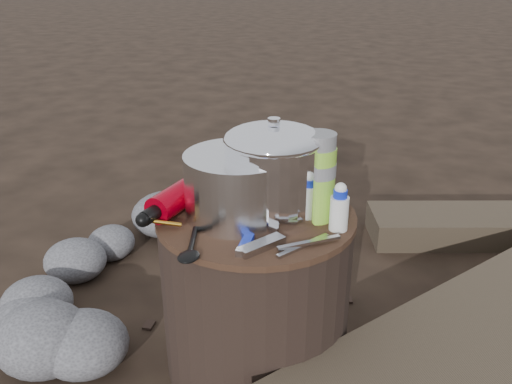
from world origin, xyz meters
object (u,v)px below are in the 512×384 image
(camping_pot, at_px, (273,171))
(thermos, at_px, (317,177))
(stump, at_px, (256,290))
(fuel_bottle, at_px, (181,195))
(travel_mug, at_px, (311,165))

(camping_pot, distance_m, thermos, 0.10)
(stump, bearing_deg, fuel_bottle, -173.09)
(stump, xyz_separation_m, camping_pot, (0.04, 0.01, 0.32))
(fuel_bottle, bearing_deg, thermos, 16.93)
(stump, xyz_separation_m, travel_mug, (0.09, 0.17, 0.28))
(camping_pot, xyz_separation_m, travel_mug, (0.05, 0.17, -0.04))
(camping_pot, distance_m, travel_mug, 0.18)
(fuel_bottle, height_order, thermos, thermos)
(camping_pot, relative_size, fuel_bottle, 0.82)
(camping_pot, height_order, fuel_bottle, camping_pot)
(camping_pot, bearing_deg, thermos, 7.41)
(fuel_bottle, bearing_deg, camping_pot, 17.08)
(fuel_bottle, height_order, travel_mug, travel_mug)
(stump, relative_size, fuel_bottle, 1.73)
(thermos, xyz_separation_m, travel_mug, (-0.05, 0.15, -0.03))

